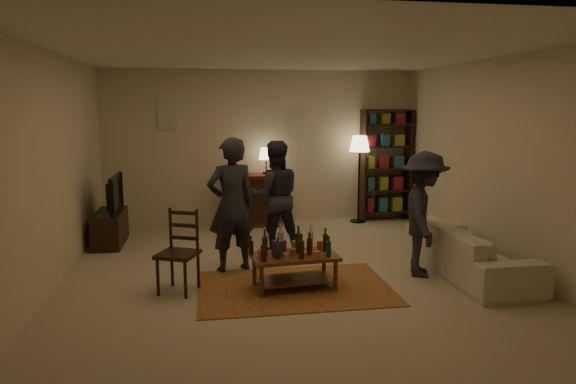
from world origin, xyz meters
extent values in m
plane|color=#C6B793|center=(0.00, 0.00, 0.00)|extent=(6.00, 6.00, 0.00)
plane|color=beige|center=(0.00, 3.00, 1.35)|extent=(5.50, 0.00, 5.50)
plane|color=beige|center=(-2.75, 0.00, 1.35)|extent=(0.00, 6.00, 6.00)
plane|color=beige|center=(2.75, 0.00, 1.35)|extent=(0.00, 6.00, 6.00)
plane|color=beige|center=(0.00, -3.00, 1.35)|extent=(5.50, 0.00, 5.50)
plane|color=white|center=(0.00, 0.00, 2.70)|extent=(6.00, 6.00, 0.00)
cube|color=beige|center=(-1.60, 2.98, 1.90)|extent=(0.35, 0.03, 0.45)
cube|color=beige|center=(0.60, 2.98, 1.70)|extent=(0.30, 0.03, 0.40)
cube|color=maroon|center=(-0.04, -0.55, 0.01)|extent=(2.20, 1.50, 0.01)
cube|color=brown|center=(-0.04, -0.55, 0.38)|extent=(1.02, 0.62, 0.04)
cube|color=brown|center=(-0.04, -0.55, 0.11)|extent=(0.91, 0.51, 0.02)
cylinder|color=brown|center=(-0.44, -0.79, 0.18)|extent=(0.05, 0.05, 0.36)
cylinder|color=brown|center=(0.41, -0.71, 0.18)|extent=(0.05, 0.05, 0.36)
cylinder|color=brown|center=(-0.48, -0.38, 0.18)|extent=(0.05, 0.05, 0.36)
cylinder|color=brown|center=(0.37, -0.30, 0.18)|extent=(0.05, 0.05, 0.36)
cylinder|color=#BA612B|center=(-0.43, -0.60, 0.45)|extent=(0.07, 0.07, 0.10)
cylinder|color=#BA612B|center=(-0.17, -0.77, 0.44)|extent=(0.07, 0.07, 0.09)
cylinder|color=#BA612B|center=(0.00, -0.35, 0.45)|extent=(0.07, 0.07, 0.11)
cylinder|color=#BA612B|center=(0.18, -0.75, 0.44)|extent=(0.07, 0.07, 0.09)
cylinder|color=#BA612B|center=(0.30, -0.36, 0.45)|extent=(0.07, 0.07, 0.10)
cylinder|color=#BA612B|center=(-0.06, -0.58, 0.44)|extent=(0.06, 0.06, 0.08)
cube|color=#5B2F81|center=(-0.22, -0.54, 0.49)|extent=(0.16, 0.14, 0.18)
cylinder|color=gray|center=(0.08, -0.55, 0.41)|extent=(0.12, 0.12, 0.03)
cube|color=black|center=(-1.34, -0.45, 0.44)|extent=(0.54, 0.54, 0.04)
cylinder|color=black|center=(-1.56, -0.53, 0.21)|extent=(0.04, 0.04, 0.43)
cylinder|color=black|center=(-1.26, -0.67, 0.21)|extent=(0.04, 0.04, 0.43)
cylinder|color=black|center=(-1.42, -0.23, 0.21)|extent=(0.04, 0.04, 0.43)
cylinder|color=black|center=(-1.12, -0.36, 0.21)|extent=(0.04, 0.04, 0.43)
cube|color=black|center=(-1.27, -0.30, 0.70)|extent=(0.31, 0.16, 0.49)
cube|color=black|center=(-2.45, 1.80, 0.25)|extent=(0.40, 1.00, 0.50)
imported|color=black|center=(-2.43, 1.80, 0.78)|extent=(0.13, 0.97, 0.56)
cube|color=maroon|center=(-0.20, 2.72, 0.45)|extent=(1.00, 0.48, 0.90)
cube|color=black|center=(-0.20, 2.47, 0.22)|extent=(0.92, 0.02, 0.22)
cube|color=black|center=(-0.20, 2.47, 0.48)|extent=(0.92, 0.02, 0.22)
cube|color=black|center=(-0.20, 2.47, 0.74)|extent=(0.92, 0.02, 0.22)
cylinder|color=black|center=(0.05, 2.72, 0.92)|extent=(0.12, 0.12, 0.04)
cylinder|color=black|center=(0.05, 2.72, 1.05)|extent=(0.02, 0.02, 0.22)
cone|color=#FFE5B2|center=(0.05, 2.72, 1.26)|extent=(0.26, 0.26, 0.20)
cube|color=black|center=(1.82, 2.78, 1.00)|extent=(0.04, 0.34, 2.00)
cube|color=black|center=(2.68, 2.78, 1.00)|extent=(0.04, 0.34, 2.00)
cube|color=black|center=(2.25, 2.78, 0.15)|extent=(0.90, 0.34, 0.03)
cube|color=black|center=(2.25, 2.78, 0.55)|extent=(0.90, 0.34, 0.03)
cube|color=black|center=(2.25, 2.78, 0.95)|extent=(0.90, 0.34, 0.03)
cube|color=black|center=(2.25, 2.78, 1.35)|extent=(0.90, 0.34, 0.03)
cube|color=black|center=(2.25, 2.78, 1.75)|extent=(0.90, 0.34, 0.03)
cube|color=black|center=(2.25, 2.78, 2.00)|extent=(0.90, 0.34, 0.03)
cube|color=maroon|center=(1.95, 2.78, 0.29)|extent=(0.12, 0.22, 0.26)
cube|color=#29647B|center=(2.20, 2.78, 0.29)|extent=(0.15, 0.22, 0.26)
cube|color=olive|center=(2.47, 2.78, 0.29)|extent=(0.18, 0.22, 0.26)
cube|color=#29647B|center=(1.95, 2.78, 0.69)|extent=(0.12, 0.22, 0.24)
cube|color=olive|center=(2.20, 2.78, 0.69)|extent=(0.15, 0.22, 0.24)
cube|color=maroon|center=(2.47, 2.78, 0.69)|extent=(0.18, 0.22, 0.24)
cube|color=olive|center=(1.95, 2.78, 1.07)|extent=(0.12, 0.22, 0.22)
cube|color=maroon|center=(2.20, 2.78, 1.07)|extent=(0.15, 0.22, 0.22)
cube|color=#29647B|center=(2.47, 2.78, 1.07)|extent=(0.18, 0.22, 0.22)
cube|color=maroon|center=(1.95, 2.78, 1.47)|extent=(0.12, 0.22, 0.20)
cube|color=#29647B|center=(2.20, 2.78, 1.47)|extent=(0.15, 0.22, 0.20)
cube|color=olive|center=(2.47, 2.78, 1.47)|extent=(0.18, 0.22, 0.20)
cube|color=#29647B|center=(1.95, 2.78, 1.85)|extent=(0.12, 0.22, 0.18)
cube|color=olive|center=(2.20, 2.78, 1.85)|extent=(0.15, 0.22, 0.18)
cube|color=maroon|center=(2.47, 2.78, 1.85)|extent=(0.18, 0.22, 0.18)
cylinder|color=black|center=(1.71, 2.65, 0.01)|extent=(0.28, 0.28, 0.03)
cylinder|color=black|center=(1.71, 2.65, 0.69)|extent=(0.03, 0.03, 1.37)
cone|color=#FFE5B2|center=(1.71, 2.65, 1.42)|extent=(0.36, 0.36, 0.28)
imported|color=beige|center=(2.20, -0.40, 0.30)|extent=(0.81, 2.08, 0.61)
imported|color=#24252C|center=(-0.70, 0.23, 0.85)|extent=(0.71, 0.56, 1.70)
imported|color=#292931|center=(-0.04, 1.04, 0.80)|extent=(0.80, 0.64, 1.59)
imported|color=#26272E|center=(1.61, -0.32, 0.77)|extent=(0.87, 1.13, 1.54)
camera|label=1|loc=(-1.04, -6.10, 2.07)|focal=32.00mm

